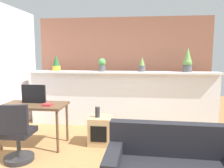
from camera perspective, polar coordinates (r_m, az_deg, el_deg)
The scene contains 13 objects.
divider_wall at distance 4.93m, azimuth 2.48°, elevation -4.12°, with size 4.16×0.16×1.20m, color silver.
plant_shelf at distance 4.80m, azimuth 2.48°, elevation 3.06°, with size 4.16×0.32×0.04m, color silver.
brick_wall_behind at distance 5.43m, azimuth 2.96°, elevation 3.88°, with size 4.16×0.10×2.50m, color #935B47.
potted_plant_0 at distance 5.10m, azimuth -14.31°, elevation 5.31°, with size 0.17×0.17×0.37m.
potted_plant_1 at distance 4.82m, azimuth -2.63°, elevation 5.10°, with size 0.17×0.17×0.29m.
potted_plant_2 at distance 4.80m, azimuth 7.83°, elevation 4.95°, with size 0.14×0.14×0.32m.
potted_plant_3 at distance 4.92m, azimuth 19.08°, elevation 5.72°, with size 0.19×0.19×0.52m.
desk at distance 4.08m, azimuth -19.56°, elevation -6.10°, with size 1.10×0.60×0.75m.
tv_monitor at distance 4.12m, azimuth -19.74°, elevation -2.44°, with size 0.43×0.04×0.33m, color black.
office_chair at distance 3.62m, azimuth -23.59°, elevation -12.64°, with size 0.48×0.48×0.91m.
side_cube_shelf at distance 4.04m, azimuth -3.04°, elevation -11.96°, with size 0.40×0.41×0.50m.
vase_on_shelf at distance 3.93m, azimuth -3.80°, elevation -7.32°, with size 0.09×0.09×0.18m, color #2D2D33.
book_on_desk at distance 3.86m, azimuth -16.48°, elevation -5.20°, with size 0.15×0.13×0.04m, color #B22D33.
Camera 1 is at (0.33, -2.81, 1.60)m, focal length 35.08 mm.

